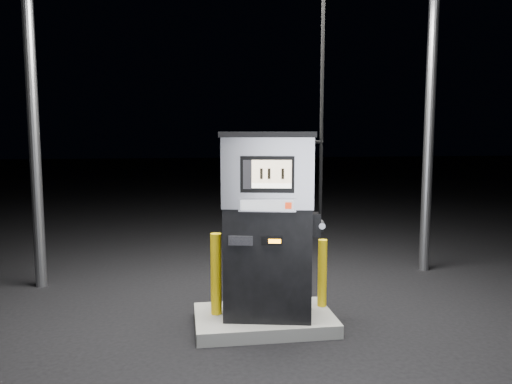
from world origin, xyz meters
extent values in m
plane|color=black|center=(0.00, 0.00, 0.00)|extent=(80.00, 80.00, 0.00)
cube|color=slate|center=(0.00, 0.00, 0.07)|extent=(1.60, 1.00, 0.15)
cylinder|color=gray|center=(-3.00, 2.00, 2.25)|extent=(0.16, 0.16, 4.50)
cylinder|color=gray|center=(3.00, 2.00, 2.25)|extent=(0.16, 0.16, 4.50)
cube|color=black|center=(0.03, -0.06, 0.79)|extent=(1.07, 0.75, 1.28)
cube|color=#ADADB4|center=(0.03, -0.06, 1.81)|extent=(1.09, 0.78, 0.77)
cube|color=black|center=(0.03, -0.06, 2.23)|extent=(1.14, 0.83, 0.06)
cube|color=black|center=(-0.03, -0.35, 1.81)|extent=(0.57, 0.15, 0.39)
cube|color=beige|center=(0.01, -0.38, 1.84)|extent=(0.41, 0.09, 0.25)
cube|color=white|center=(0.01, -0.38, 1.69)|extent=(0.41, 0.09, 0.05)
cube|color=#ADADB4|center=(-0.03, -0.35, 1.48)|extent=(0.61, 0.16, 0.14)
cube|color=#A6A9AE|center=(-0.03, -0.37, 1.48)|extent=(0.55, 0.12, 0.11)
cube|color=red|center=(0.19, -0.42, 1.48)|extent=(0.07, 0.02, 0.07)
cube|color=black|center=(0.02, -0.36, 1.09)|extent=(0.22, 0.07, 0.09)
cube|color=orange|center=(0.05, -0.38, 1.09)|extent=(0.13, 0.03, 0.05)
cube|color=black|center=(-0.31, -0.29, 1.09)|extent=(0.27, 0.08, 0.10)
cube|color=black|center=(0.56, -0.18, 1.23)|extent=(0.14, 0.20, 0.26)
cylinder|color=gray|center=(0.62, -0.19, 1.23)|extent=(0.12, 0.24, 0.07)
cylinder|color=black|center=(0.59, -0.23, 2.94)|extent=(0.04, 0.04, 3.17)
cylinder|color=yellow|center=(-0.55, 0.09, 0.63)|extent=(0.16, 0.16, 0.95)
cylinder|color=yellow|center=(0.74, 0.16, 0.56)|extent=(0.13, 0.13, 0.82)
camera|label=1|loc=(-0.92, -5.53, 2.24)|focal=35.00mm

